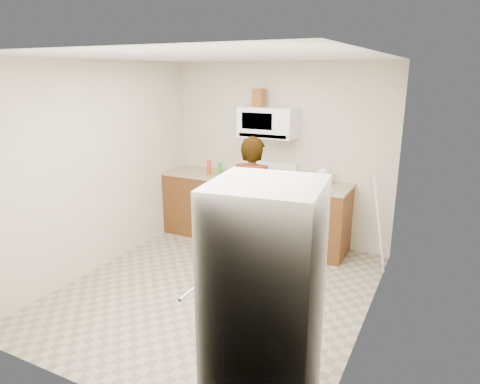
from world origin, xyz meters
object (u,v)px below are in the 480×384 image
Objects in this scene: gas_range at (263,210)px; fridge at (265,305)px; microwave at (268,122)px; person at (252,204)px; saucepan at (257,170)px; kettle at (323,177)px.

gas_range is 3.16m from fridge.
microwave reaches higher than person.
saucepan is at bearing 108.08° from fridge.
microwave reaches higher than kettle.
kettle is (0.62, 0.86, 0.21)m from person.
fridge is at bearing -66.96° from microwave.
kettle is at bearing -1.69° from microwave.
person is (0.19, -0.89, -0.88)m from microwave.
microwave is 3.15× the size of saucepan.
gas_range is 1.22m from microwave.
gas_range is 4.68× the size of saucepan.
fridge is (1.09, -2.11, 0.03)m from person.
gas_range is at bearing -39.65° from saucepan.
person is at bearing -107.88° from kettle.
person is 0.97× the size of fridge.
fridge reaches higher than saucepan.
saucepan is (-0.96, 0.03, -0.01)m from kettle.
kettle is (-0.47, 2.97, 0.18)m from fridge.
gas_range is 5.93× the size of kettle.
fridge is 7.04× the size of saucepan.
microwave is at bearing -163.83° from kettle.
gas_range is at bearing 106.51° from fridge.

